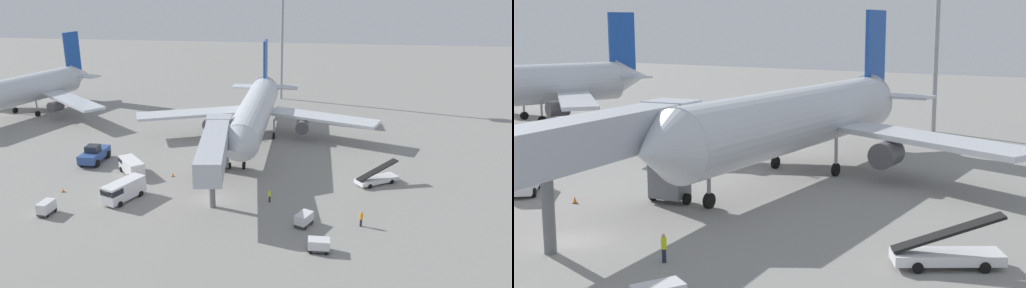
% 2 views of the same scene
% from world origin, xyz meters
% --- Properties ---
extents(ground_plane, '(300.00, 300.00, 0.00)m').
position_xyz_m(ground_plane, '(0.00, 0.00, 0.00)').
color(ground_plane, gray).
extents(airplane_at_gate, '(40.18, 40.86, 14.19)m').
position_xyz_m(airplane_at_gate, '(1.94, 23.74, 4.86)').
color(airplane_at_gate, silver).
rests_on(airplane_at_gate, ground).
extents(jet_bridge, '(6.02, 19.92, 7.34)m').
position_xyz_m(jet_bridge, '(-0.18, 3.50, 5.53)').
color(jet_bridge, '#B2B7C1').
rests_on(jet_bridge, ground).
extents(belt_loader_truck, '(5.88, 4.75, 2.91)m').
position_xyz_m(belt_loader_truck, '(20.09, 7.54, 0.74)').
color(belt_loader_truck, white).
rests_on(belt_loader_truck, ground).
extents(service_van_outer_right, '(4.80, 5.08, 2.02)m').
position_xyz_m(service_van_outer_right, '(-12.60, 6.43, 1.16)').
color(service_van_outer_right, white).
rests_on(service_van_outer_right, ground).
extents(ground_crew_worker_foreground, '(0.43, 0.43, 1.61)m').
position_xyz_m(ground_crew_worker_foreground, '(7.03, 0.06, 0.85)').
color(ground_crew_worker_foreground, '#1E2333').
rests_on(ground_crew_worker_foreground, ground).
extents(safety_cone_alpha, '(0.34, 0.34, 0.52)m').
position_xyz_m(safety_cone_alpha, '(-6.73, 6.16, 0.26)').
color(safety_cone_alpha, black).
rests_on(safety_cone_alpha, ground).
extents(airplane_background, '(39.41, 36.11, 14.50)m').
position_xyz_m(airplane_background, '(-44.37, 32.06, 4.93)').
color(airplane_background, silver).
rests_on(airplane_background, ground).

